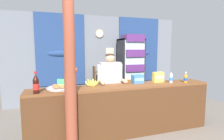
# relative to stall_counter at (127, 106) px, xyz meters

# --- Properties ---
(ground_plane) EXTENTS (7.04, 7.04, 0.00)m
(ground_plane) POSITION_rel_stall_counter_xyz_m (0.03, 0.73, -0.57)
(ground_plane) COLOR slate
(back_wall_curtained) EXTENTS (5.22, 0.22, 2.58)m
(back_wall_curtained) POSITION_rel_stall_counter_xyz_m (0.05, 2.40, 0.76)
(back_wall_curtained) COLOR slate
(back_wall_curtained) RESTS_ON ground
(stall_counter) EXTENTS (3.42, 0.45, 0.93)m
(stall_counter) POSITION_rel_stall_counter_xyz_m (0.00, 0.00, 0.00)
(stall_counter) COLOR brown
(stall_counter) RESTS_ON ground
(timber_post) EXTENTS (0.20, 0.18, 2.48)m
(timber_post) POSITION_rel_stall_counter_xyz_m (-1.00, -0.21, 0.62)
(timber_post) COLOR brown
(timber_post) RESTS_ON ground
(drink_fridge) EXTENTS (0.67, 0.65, 2.00)m
(drink_fridge) POSITION_rel_stall_counter_xyz_m (0.91, 1.84, 0.52)
(drink_fridge) COLOR #232328
(drink_fridge) RESTS_ON ground
(bottle_shelf_rack) EXTENTS (0.48, 0.28, 1.12)m
(bottle_shelf_rack) POSITION_rel_stall_counter_xyz_m (0.08, 2.04, 0.02)
(bottle_shelf_rack) COLOR brown
(bottle_shelf_rack) RESTS_ON ground
(plastic_lawn_chair) EXTENTS (0.60, 0.60, 0.86)m
(plastic_lawn_chair) POSITION_rel_stall_counter_xyz_m (-1.04, 1.51, -0.07)
(plastic_lawn_chair) COLOR #4CC675
(plastic_lawn_chair) RESTS_ON ground
(shopkeeper) EXTENTS (0.53, 0.42, 1.52)m
(shopkeeper) POSITION_rel_stall_counter_xyz_m (-0.15, 0.52, 0.39)
(shopkeeper) COLOR #28282D
(shopkeeper) RESTS_ON ground
(soda_bottle_cola) EXTENTS (0.09, 0.09, 0.34)m
(soda_bottle_cola) POSITION_rel_stall_counter_xyz_m (-1.49, -0.03, 0.51)
(soda_bottle_cola) COLOR black
(soda_bottle_cola) RESTS_ON stall_counter
(soda_bottle_orange_soda) EXTENTS (0.07, 0.07, 0.22)m
(soda_bottle_orange_soda) POSITION_rel_stall_counter_xyz_m (1.27, -0.01, 0.46)
(soda_bottle_orange_soda) COLOR orange
(soda_bottle_orange_soda) RESTS_ON stall_counter
(soda_bottle_water) EXTENTS (0.07, 0.07, 0.24)m
(soda_bottle_water) POSITION_rel_stall_counter_xyz_m (0.99, 0.08, 0.47)
(soda_bottle_water) COLOR silver
(soda_bottle_water) RESTS_ON stall_counter
(snack_box_biscuit) EXTENTS (0.22, 0.16, 0.16)m
(snack_box_biscuit) POSITION_rel_stall_counter_xyz_m (0.34, 0.25, 0.45)
(snack_box_biscuit) COLOR #3D75B7
(snack_box_biscuit) RESTS_ON stall_counter
(snack_box_instant_noodle) EXTENTS (0.22, 0.11, 0.20)m
(snack_box_instant_noodle) POSITION_rel_stall_counter_xyz_m (0.78, 0.21, 0.47)
(snack_box_instant_noodle) COLOR #EAD14C
(snack_box_instant_noodle) RESTS_ON stall_counter
(pastry_tray) EXTENTS (0.45, 0.45, 0.07)m
(pastry_tray) POSITION_rel_stall_counter_xyz_m (-1.14, 0.18, 0.39)
(pastry_tray) COLOR #BCBCC1
(pastry_tray) RESTS_ON stall_counter
(banana_bunch) EXTENTS (0.27, 0.07, 0.16)m
(banana_bunch) POSITION_rel_stall_counter_xyz_m (-0.59, 0.21, 0.43)
(banana_bunch) COLOR #CCC14C
(banana_bunch) RESTS_ON stall_counter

